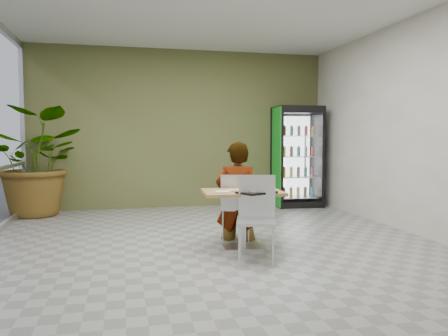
{
  "coord_description": "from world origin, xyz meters",
  "views": [
    {
      "loc": [
        -1.17,
        -5.39,
        1.42
      ],
      "look_at": [
        0.2,
        0.51,
        1.0
      ],
      "focal_mm": 35.0,
      "sensor_mm": 36.0,
      "label": 1
    }
  ],
  "objects_px": {
    "seated_woman": "(237,202)",
    "cafeteria_tray": "(257,192)",
    "soda_cup": "(263,183)",
    "dining_table": "(242,207)",
    "beverage_fridge": "(298,157)",
    "chair_far": "(236,202)",
    "potted_plant": "(39,162)",
    "chair_near": "(257,211)"
  },
  "relations": [
    {
      "from": "dining_table",
      "to": "beverage_fridge",
      "type": "xyz_separation_m",
      "value": [
        2.06,
        3.16,
        0.49
      ]
    },
    {
      "from": "chair_near",
      "to": "beverage_fridge",
      "type": "height_order",
      "value": "beverage_fridge"
    },
    {
      "from": "dining_table",
      "to": "potted_plant",
      "type": "distance_m",
      "value": 4.38
    },
    {
      "from": "cafeteria_tray",
      "to": "potted_plant",
      "type": "bearing_deg",
      "value": 131.29
    },
    {
      "from": "cafeteria_tray",
      "to": "potted_plant",
      "type": "distance_m",
      "value": 4.64
    },
    {
      "from": "chair_near",
      "to": "cafeteria_tray",
      "type": "height_order",
      "value": "chair_near"
    },
    {
      "from": "dining_table",
      "to": "potted_plant",
      "type": "xyz_separation_m",
      "value": [
        -2.97,
        3.19,
        0.45
      ]
    },
    {
      "from": "chair_near",
      "to": "soda_cup",
      "type": "distance_m",
      "value": 0.61
    },
    {
      "from": "chair_far",
      "to": "beverage_fridge",
      "type": "relative_size",
      "value": 0.45
    },
    {
      "from": "chair_far",
      "to": "potted_plant",
      "type": "distance_m",
      "value": 4.07
    },
    {
      "from": "cafeteria_tray",
      "to": "potted_plant",
      "type": "height_order",
      "value": "potted_plant"
    },
    {
      "from": "dining_table",
      "to": "chair_far",
      "type": "distance_m",
      "value": 0.48
    },
    {
      "from": "chair_near",
      "to": "soda_cup",
      "type": "height_order",
      "value": "chair_near"
    },
    {
      "from": "dining_table",
      "to": "cafeteria_tray",
      "type": "relative_size",
      "value": 2.46
    },
    {
      "from": "soda_cup",
      "to": "seated_woman",
      "type": "bearing_deg",
      "value": 112.1
    },
    {
      "from": "dining_table",
      "to": "chair_far",
      "type": "relative_size",
      "value": 1.13
    },
    {
      "from": "chair_near",
      "to": "beverage_fridge",
      "type": "bearing_deg",
      "value": 79.12
    },
    {
      "from": "chair_near",
      "to": "chair_far",
      "type": "bearing_deg",
      "value": 107.95
    },
    {
      "from": "chair_near",
      "to": "cafeteria_tray",
      "type": "relative_size",
      "value": 2.32
    },
    {
      "from": "dining_table",
      "to": "cafeteria_tray",
      "type": "height_order",
      "value": "cafeteria_tray"
    },
    {
      "from": "chair_near",
      "to": "seated_woman",
      "type": "height_order",
      "value": "seated_woman"
    },
    {
      "from": "chair_far",
      "to": "beverage_fridge",
      "type": "height_order",
      "value": "beverage_fridge"
    },
    {
      "from": "seated_woman",
      "to": "soda_cup",
      "type": "bearing_deg",
      "value": 129.77
    },
    {
      "from": "beverage_fridge",
      "to": "potted_plant",
      "type": "bearing_deg",
      "value": -175.0
    },
    {
      "from": "chair_far",
      "to": "potted_plant",
      "type": "bearing_deg",
      "value": -24.29
    },
    {
      "from": "chair_near",
      "to": "dining_table",
      "type": "bearing_deg",
      "value": 112.87
    },
    {
      "from": "seated_woman",
      "to": "cafeteria_tray",
      "type": "height_order",
      "value": "seated_woman"
    },
    {
      "from": "chair_near",
      "to": "potted_plant",
      "type": "bearing_deg",
      "value": 147.44
    },
    {
      "from": "dining_table",
      "to": "soda_cup",
      "type": "relative_size",
      "value": 5.84
    },
    {
      "from": "dining_table",
      "to": "potted_plant",
      "type": "height_order",
      "value": "potted_plant"
    },
    {
      "from": "potted_plant",
      "to": "chair_near",
      "type": "bearing_deg",
      "value": -50.69
    },
    {
      "from": "chair_far",
      "to": "cafeteria_tray",
      "type": "relative_size",
      "value": 2.18
    },
    {
      "from": "dining_table",
      "to": "soda_cup",
      "type": "bearing_deg",
      "value": 2.17
    },
    {
      "from": "soda_cup",
      "to": "cafeteria_tray",
      "type": "height_order",
      "value": "soda_cup"
    },
    {
      "from": "soda_cup",
      "to": "potted_plant",
      "type": "distance_m",
      "value": 4.54
    },
    {
      "from": "cafeteria_tray",
      "to": "chair_near",
      "type": "bearing_deg",
      "value": -106.44
    },
    {
      "from": "chair_near",
      "to": "seated_woman",
      "type": "relative_size",
      "value": 0.59
    },
    {
      "from": "soda_cup",
      "to": "cafeteria_tray",
      "type": "xyz_separation_m",
      "value": [
        -0.19,
        -0.31,
        -0.07
      ]
    },
    {
      "from": "chair_far",
      "to": "seated_woman",
      "type": "distance_m",
      "value": 0.05
    },
    {
      "from": "dining_table",
      "to": "chair_near",
      "type": "relative_size",
      "value": 1.06
    },
    {
      "from": "chair_near",
      "to": "beverage_fridge",
      "type": "xyz_separation_m",
      "value": [
        2.02,
        3.65,
        0.46
      ]
    },
    {
      "from": "soda_cup",
      "to": "beverage_fridge",
      "type": "bearing_deg",
      "value": 60.53
    }
  ]
}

